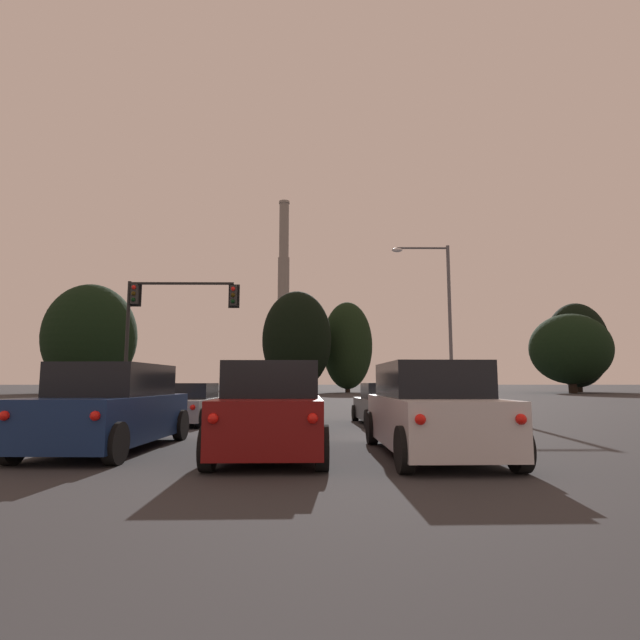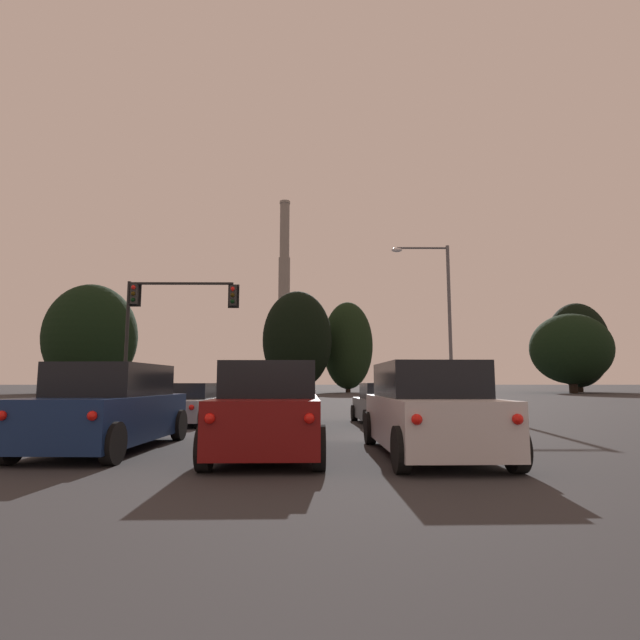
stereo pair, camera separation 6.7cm
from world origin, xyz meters
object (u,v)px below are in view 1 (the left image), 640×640
at_px(street_lamp, 441,308).
at_px(suv_center_lane_second, 273,410).
at_px(hatchback_right_lane_front, 385,405).
at_px(traffic_light_overhead_left, 164,311).
at_px(sedan_left_lane_front, 189,404).
at_px(suv_left_lane_second, 113,408).
at_px(suv_right_lane_second, 431,410).
at_px(smokestack, 283,312).
at_px(pickup_truck_center_lane_front, 285,402).

bearing_deg(street_lamp, suv_center_lane_second, -114.11).
bearing_deg(hatchback_right_lane_front, suv_center_lane_second, -117.58).
bearing_deg(traffic_light_overhead_left, suv_center_lane_second, -65.39).
relative_size(sedan_left_lane_front, hatchback_right_lane_front, 1.13).
xyz_separation_m(suv_left_lane_second, suv_right_lane_second, (6.75, -0.89, 0.00)).
distance_m(suv_right_lane_second, street_lamp, 20.01).
bearing_deg(smokestack, sedan_left_lane_front, -87.78).
height_order(suv_left_lane_second, street_lamp, street_lamp).
xyz_separation_m(suv_center_lane_second, traffic_light_overhead_left, (-6.92, 15.11, 4.20)).
distance_m(sedan_left_lane_front, pickup_truck_center_lane_front, 3.62).
height_order(sedan_left_lane_front, street_lamp, street_lamp).
distance_m(suv_left_lane_second, traffic_light_overhead_left, 15.41).
xyz_separation_m(sedan_left_lane_front, pickup_truck_center_lane_front, (3.51, -0.89, 0.14)).
height_order(suv_left_lane_second, smokestack, smokestack).
height_order(suv_right_lane_second, smokestack, smokestack).
bearing_deg(pickup_truck_center_lane_front, street_lamp, 52.59).
height_order(sedan_left_lane_front, pickup_truck_center_lane_front, pickup_truck_center_lane_front).
bearing_deg(sedan_left_lane_front, suv_center_lane_second, -64.61).
xyz_separation_m(pickup_truck_center_lane_front, traffic_light_overhead_left, (-6.77, 8.27, 4.29)).
relative_size(suv_center_lane_second, smokestack, 0.09).
bearing_deg(pickup_truck_center_lane_front, traffic_light_overhead_left, 127.73).
bearing_deg(suv_center_lane_second, traffic_light_overhead_left, 113.62).
xyz_separation_m(suv_center_lane_second, hatchback_right_lane_front, (3.32, 7.17, -0.23)).
distance_m(hatchback_right_lane_front, street_lamp, 13.40).
relative_size(sedan_left_lane_front, traffic_light_overhead_left, 0.71).
xyz_separation_m(suv_left_lane_second, traffic_light_overhead_left, (-3.36, 14.44, 4.20)).
bearing_deg(suv_center_lane_second, suv_left_lane_second, 168.33).
xyz_separation_m(suv_center_lane_second, pickup_truck_center_lane_front, (-0.15, 6.84, -0.09)).
height_order(suv_left_lane_second, traffic_light_overhead_left, traffic_light_overhead_left).
distance_m(hatchback_right_lane_front, smokestack, 134.85).
bearing_deg(traffic_light_overhead_left, suv_left_lane_second, -76.89).
distance_m(suv_left_lane_second, sedan_left_lane_front, 7.06).
bearing_deg(traffic_light_overhead_left, sedan_left_lane_front, -66.21).
height_order(pickup_truck_center_lane_front, traffic_light_overhead_left, traffic_light_overhead_left).
xyz_separation_m(pickup_truck_center_lane_front, smokestack, (-8.62, 132.85, 21.74)).
relative_size(sedan_left_lane_front, street_lamp, 0.49).
bearing_deg(suv_left_lane_second, traffic_light_overhead_left, 105.00).
bearing_deg(suv_left_lane_second, suv_center_lane_second, -8.79).
bearing_deg(sedan_left_lane_front, street_lamp, 42.07).
height_order(suv_right_lane_second, hatchback_right_lane_front, suv_right_lane_second).
relative_size(suv_right_lane_second, sedan_left_lane_front, 1.05).
height_order(suv_center_lane_second, sedan_left_lane_front, suv_center_lane_second).
height_order(sedan_left_lane_front, hatchback_right_lane_front, hatchback_right_lane_front).
relative_size(suv_center_lane_second, sedan_left_lane_front, 1.05).
relative_size(suv_left_lane_second, hatchback_right_lane_front, 1.19).
bearing_deg(pickup_truck_center_lane_front, sedan_left_lane_front, 164.30).
relative_size(suv_left_lane_second, pickup_truck_center_lane_front, 0.89).
xyz_separation_m(suv_left_lane_second, sedan_left_lane_front, (-0.11, 7.05, -0.23)).
bearing_deg(hatchback_right_lane_front, smokestack, 92.45).
relative_size(traffic_light_overhead_left, smokestack, 0.12).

